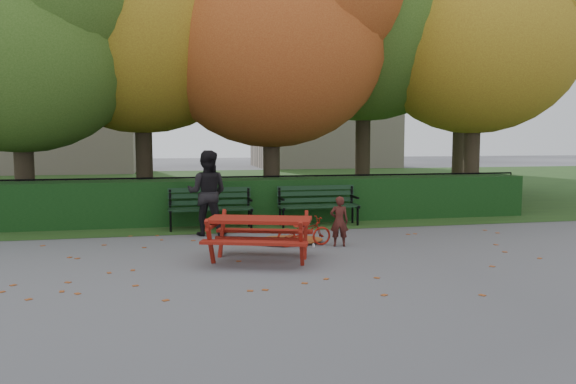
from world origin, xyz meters
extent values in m
plane|color=slate|center=(0.00, 0.00, 0.00)|extent=(90.00, 90.00, 0.00)
plane|color=#213C17|center=(0.00, 14.00, 0.01)|extent=(90.00, 90.00, 0.00)
cube|color=#C4B19C|center=(-9.00, 26.00, 7.50)|extent=(10.00, 7.00, 15.00)
cube|color=#C4B19C|center=(8.00, 28.00, 6.00)|extent=(9.00, 6.00, 12.00)
cube|color=black|center=(0.00, 4.50, 0.50)|extent=(13.00, 0.90, 1.00)
cube|color=black|center=(0.00, 5.30, 0.08)|extent=(14.00, 0.04, 0.04)
cube|color=black|center=(0.00, 5.30, 1.00)|extent=(14.00, 0.04, 0.04)
cylinder|color=black|center=(-3.00, 5.30, 0.50)|extent=(0.03, 0.03, 1.00)
cylinder|color=black|center=(0.00, 5.30, 0.50)|extent=(0.03, 0.03, 1.00)
cylinder|color=black|center=(3.00, 5.30, 0.50)|extent=(0.03, 0.03, 1.00)
cylinder|color=black|center=(6.50, 5.30, 0.50)|extent=(0.03, 0.03, 1.00)
cylinder|color=black|center=(-5.50, 5.80, 1.31)|extent=(0.44, 0.44, 2.62)
ellipsoid|color=#305217|center=(-5.50, 5.80, 4.12)|extent=(5.60, 5.60, 5.04)
cylinder|color=black|center=(-2.80, 7.00, 1.57)|extent=(0.44, 0.44, 3.15)
ellipsoid|color=#895717|center=(-2.80, 7.00, 4.95)|extent=(6.40, 6.40, 5.76)
cylinder|color=black|center=(0.50, 6.20, 1.40)|extent=(0.44, 0.44, 2.80)
ellipsoid|color=#993413|center=(0.50, 6.20, 4.40)|extent=(6.00, 6.00, 5.40)
cylinder|color=black|center=(3.50, 7.50, 1.75)|extent=(0.44, 0.44, 3.50)
ellipsoid|color=#305217|center=(3.50, 7.50, 5.50)|extent=(6.80, 6.80, 6.12)
cylinder|color=black|center=(6.20, 6.00, 1.49)|extent=(0.44, 0.44, 2.97)
ellipsoid|color=#895717|center=(6.20, 6.00, 4.68)|extent=(5.80, 5.80, 5.22)
cylinder|color=black|center=(8.00, 10.00, 1.57)|extent=(0.44, 0.44, 3.15)
ellipsoid|color=#305217|center=(8.00, 10.00, 4.95)|extent=(6.00, 6.00, 5.40)
sphere|color=#305217|center=(9.05, 9.25, 6.30)|extent=(4.50, 4.50, 4.50)
cube|color=black|center=(-1.30, 3.42, 0.44)|extent=(1.80, 0.12, 0.04)
cube|color=black|center=(-1.30, 3.60, 0.44)|extent=(1.80, 0.12, 0.04)
cube|color=black|center=(-1.30, 3.78, 0.44)|extent=(1.80, 0.12, 0.04)
cube|color=black|center=(-1.30, 3.87, 0.55)|extent=(1.80, 0.05, 0.10)
cube|color=black|center=(-1.30, 3.87, 0.70)|extent=(1.80, 0.05, 0.10)
cube|color=black|center=(-1.30, 3.87, 0.83)|extent=(1.80, 0.05, 0.10)
cube|color=black|center=(-2.15, 3.60, 0.42)|extent=(0.05, 0.55, 0.06)
cube|color=black|center=(-2.15, 3.87, 0.65)|extent=(0.05, 0.05, 0.41)
cylinder|color=black|center=(-2.15, 3.42, 0.22)|extent=(0.05, 0.05, 0.44)
cylinder|color=black|center=(-2.15, 3.78, 0.22)|extent=(0.05, 0.05, 0.44)
cube|color=black|center=(-2.15, 3.62, 0.62)|extent=(0.05, 0.45, 0.04)
cube|color=black|center=(-0.45, 3.60, 0.42)|extent=(0.05, 0.55, 0.06)
cube|color=black|center=(-0.45, 3.87, 0.65)|extent=(0.05, 0.05, 0.41)
cylinder|color=black|center=(-0.45, 3.42, 0.22)|extent=(0.05, 0.05, 0.44)
cylinder|color=black|center=(-0.45, 3.78, 0.22)|extent=(0.05, 0.05, 0.44)
cube|color=black|center=(-0.45, 3.62, 0.62)|extent=(0.05, 0.45, 0.04)
cube|color=black|center=(1.10, 3.42, 0.44)|extent=(1.80, 0.12, 0.04)
cube|color=black|center=(1.10, 3.60, 0.44)|extent=(1.80, 0.12, 0.04)
cube|color=black|center=(1.10, 3.78, 0.44)|extent=(1.80, 0.12, 0.04)
cube|color=black|center=(1.10, 3.87, 0.55)|extent=(1.80, 0.05, 0.10)
cube|color=black|center=(1.10, 3.87, 0.70)|extent=(1.80, 0.05, 0.10)
cube|color=black|center=(1.10, 3.87, 0.83)|extent=(1.80, 0.05, 0.10)
cube|color=black|center=(0.25, 3.60, 0.42)|extent=(0.05, 0.55, 0.06)
cube|color=black|center=(0.25, 3.87, 0.65)|extent=(0.05, 0.05, 0.41)
cylinder|color=black|center=(0.25, 3.42, 0.22)|extent=(0.05, 0.05, 0.44)
cylinder|color=black|center=(0.25, 3.78, 0.22)|extent=(0.05, 0.05, 0.44)
cube|color=black|center=(0.25, 3.62, 0.62)|extent=(0.05, 0.45, 0.04)
cube|color=black|center=(1.95, 3.60, 0.42)|extent=(0.05, 0.55, 0.06)
cube|color=black|center=(1.95, 3.87, 0.65)|extent=(0.05, 0.05, 0.41)
cylinder|color=black|center=(1.95, 3.42, 0.22)|extent=(0.05, 0.05, 0.44)
cylinder|color=black|center=(1.95, 3.78, 0.22)|extent=(0.05, 0.05, 0.44)
cube|color=black|center=(1.95, 3.62, 0.62)|extent=(0.05, 0.45, 0.04)
cube|color=maroon|center=(-0.76, 0.31, 0.67)|extent=(1.75, 1.15, 0.05)
cube|color=maroon|center=(-0.93, -0.20, 0.40)|extent=(1.61, 0.72, 0.05)
cube|color=maroon|center=(-0.59, 0.83, 0.40)|extent=(1.61, 0.72, 0.05)
cube|color=maroon|center=(-1.56, 0.15, 0.36)|extent=(0.20, 0.46, 0.79)
cube|color=maroon|center=(-1.31, 0.92, 0.36)|extent=(0.20, 0.46, 0.79)
cube|color=maroon|center=(-1.43, 0.53, 0.60)|extent=(0.43, 1.17, 0.05)
cube|color=maroon|center=(-0.22, -0.29, 0.36)|extent=(0.20, 0.46, 0.79)
cube|color=maroon|center=(0.03, 0.48, 0.36)|extent=(0.20, 0.46, 0.79)
cube|color=maroon|center=(-0.10, 0.09, 0.60)|extent=(0.43, 1.17, 0.05)
cube|color=maroon|center=(-0.76, 0.31, 0.36)|extent=(1.39, 0.50, 0.05)
ellipsoid|color=brown|center=(0.01, 1.77, 0.05)|extent=(1.52, 1.21, 0.09)
imported|color=#411915|center=(0.84, 1.22, 0.46)|extent=(0.37, 0.29, 0.91)
imported|color=black|center=(-1.42, 2.90, 0.86)|extent=(0.99, 0.86, 1.71)
imported|color=#A4190F|center=(0.22, 1.36, 0.27)|extent=(1.05, 0.46, 0.53)
camera|label=1|loc=(-2.15, -8.41, 1.98)|focal=35.00mm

